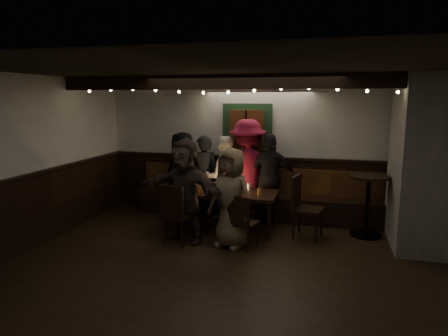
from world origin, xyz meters
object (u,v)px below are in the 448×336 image
(chair_near_right, at_px, (241,219))
(person_c, at_px, (224,178))
(person_b, at_px, (204,177))
(person_g, at_px, (231,198))
(chair_near_left, at_px, (176,211))
(chair_end, at_px, (302,203))
(high_top, at_px, (368,198))
(person_d, at_px, (247,170))
(person_e, at_px, (270,178))
(person_f, at_px, (185,190))
(dining_table, at_px, (221,195))
(person_a, at_px, (183,174))

(chair_near_right, distance_m, person_c, 1.65)
(person_b, xyz_separation_m, person_g, (0.87, -1.37, -0.02))
(chair_near_left, xyz_separation_m, person_c, (0.37, 1.52, 0.24))
(chair_end, bearing_deg, high_top, 17.17)
(chair_near_right, height_order, high_top, high_top)
(person_d, relative_size, person_e, 1.15)
(chair_near_right, relative_size, person_b, 0.53)
(person_f, bearing_deg, chair_end, 39.07)
(person_b, bearing_deg, person_g, 101.05)
(dining_table, relative_size, person_a, 1.18)
(chair_near_right, height_order, chair_end, chair_end)
(chair_near_left, height_order, person_c, person_c)
(dining_table, height_order, high_top, high_top)
(high_top, xyz_separation_m, person_a, (-3.36, 0.38, 0.17))
(chair_near_right, height_order, person_g, person_g)
(chair_near_left, distance_m, high_top, 3.13)
(person_c, bearing_deg, person_e, 157.88)
(high_top, height_order, person_b, person_b)
(person_b, bearing_deg, person_d, 161.69)
(chair_end, distance_m, person_b, 2.01)
(person_e, bearing_deg, person_f, 38.27)
(high_top, bearing_deg, person_b, 173.62)
(high_top, xyz_separation_m, person_f, (-2.81, -0.98, 0.18))
(chair_end, relative_size, person_c, 0.65)
(person_b, relative_size, person_e, 0.97)
(chair_end, xyz_separation_m, person_c, (-1.50, 0.67, 0.21))
(person_d, bearing_deg, chair_near_left, 38.52)
(chair_near_right, xyz_separation_m, person_e, (0.21, 1.47, 0.34))
(chair_near_left, xyz_separation_m, person_b, (-0.02, 1.49, 0.25))
(chair_near_right, xyz_separation_m, high_top, (1.87, 1.13, 0.17))
(dining_table, height_order, chair_end, chair_end)
(person_d, height_order, person_e, person_d)
(person_c, bearing_deg, person_d, 160.41)
(dining_table, relative_size, person_g, 1.25)
(dining_table, bearing_deg, person_a, 143.75)
(person_c, xyz_separation_m, person_d, (0.44, 0.02, 0.16))
(dining_table, height_order, person_e, person_e)
(chair_end, bearing_deg, person_b, 161.14)
(person_e, bearing_deg, chair_near_left, 39.87)
(chair_near_right, height_order, person_c, person_c)
(high_top, relative_size, person_b, 0.65)
(dining_table, distance_m, chair_near_left, 0.98)
(person_f, bearing_deg, person_g, 13.94)
(dining_table, height_order, chair_near_left, chair_near_left)
(high_top, bearing_deg, chair_near_left, -158.18)
(person_c, relative_size, person_e, 0.96)
(dining_table, bearing_deg, chair_near_right, -56.50)
(person_g, bearing_deg, person_f, -164.62)
(person_d, height_order, person_f, person_d)
(person_c, height_order, person_e, person_e)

